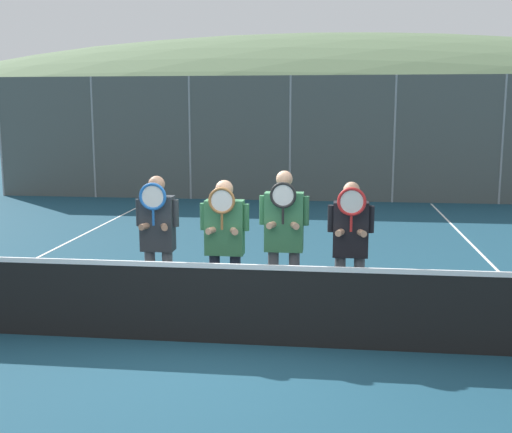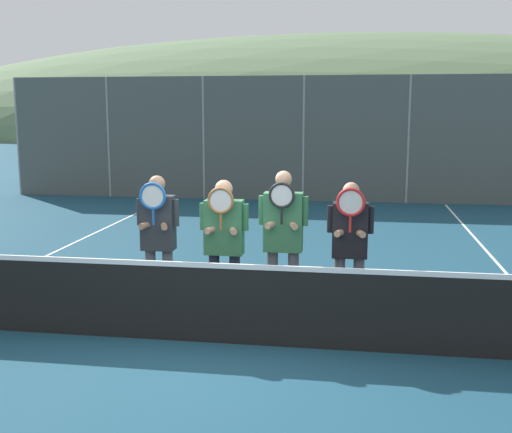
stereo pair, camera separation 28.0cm
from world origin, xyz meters
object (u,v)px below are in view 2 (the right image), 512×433
(player_center_left, at_px, (224,238))
(player_leftmost, at_px, (158,235))
(car_far_left, at_px, (199,160))
(player_center_right, at_px, (283,235))
(car_left_of_center, at_px, (367,160))
(player_rightmost, at_px, (350,242))

(player_center_left, bearing_deg, player_leftmost, 177.30)
(player_leftmost, xyz_separation_m, player_center_left, (0.83, -0.04, -0.00))
(car_far_left, bearing_deg, player_center_left, -74.63)
(player_center_right, relative_size, car_left_of_center, 0.40)
(player_leftmost, relative_size, player_center_right, 0.96)
(player_rightmost, distance_m, car_left_of_center, 13.77)
(player_center_left, xyz_separation_m, player_center_right, (0.71, 0.03, 0.05))
(car_left_of_center, bearing_deg, player_center_right, -94.66)
(player_center_left, xyz_separation_m, player_rightmost, (1.50, 0.10, -0.02))
(player_leftmost, relative_size, car_left_of_center, 0.38)
(player_leftmost, height_order, car_left_of_center, player_leftmost)
(player_center_right, relative_size, car_far_left, 0.39)
(player_leftmost, distance_m, player_rightmost, 2.33)
(player_center_right, bearing_deg, car_left_of_center, 85.34)
(player_center_right, height_order, car_far_left, player_center_right)
(player_center_left, bearing_deg, player_rightmost, 3.66)
(player_center_left, height_order, car_far_left, player_center_left)
(player_center_right, distance_m, player_rightmost, 0.79)
(player_center_left, bearing_deg, car_left_of_center, 82.44)
(player_center_right, bearing_deg, player_rightmost, 4.92)
(player_rightmost, xyz_separation_m, car_left_of_center, (0.34, 13.77, -0.11))
(player_rightmost, bearing_deg, car_left_of_center, 88.57)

